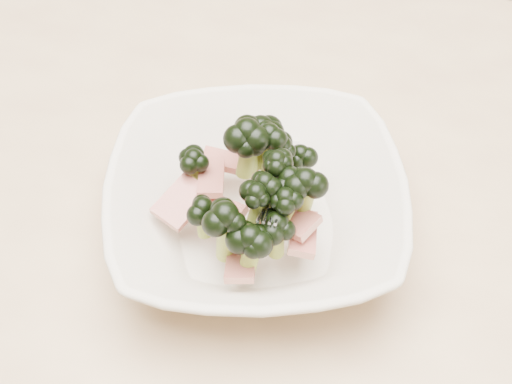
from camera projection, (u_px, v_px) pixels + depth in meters
The scene contains 2 objects.
dining_table at pixel (195, 240), 0.76m from camera, with size 1.20×0.80×0.75m.
broccoli_dish at pixel (256, 202), 0.62m from camera, with size 0.33×0.33×0.11m.
Camera 1 is at (0.20, -0.43, 1.26)m, focal length 50.00 mm.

